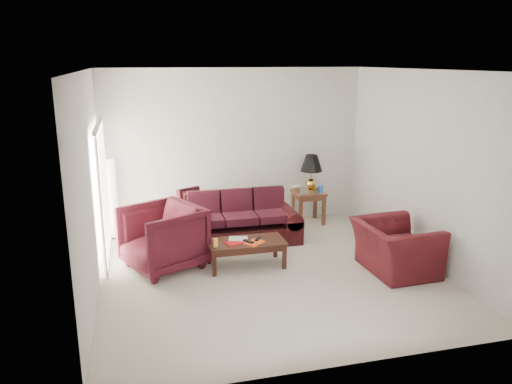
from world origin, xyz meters
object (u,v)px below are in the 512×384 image
floor_lamp (111,199)px  coffee_table (246,254)px  end_table (308,207)px  armchair_right (395,248)px  sofa (239,219)px  armchair_left (162,238)px

floor_lamp → coffee_table: (2.04, -1.87, -0.52)m
end_table → armchair_right: (0.47, -2.56, 0.06)m
sofa → armchair_left: bearing=-149.0°
end_table → coffee_table: size_ratio=0.53×
armchair_right → coffee_table: 2.28m
sofa → coffee_table: bearing=-95.6°
armchair_right → floor_lamp: bearing=55.7°
armchair_left → armchair_right: 3.56m
floor_lamp → coffee_table: size_ratio=1.22×
end_table → armchair_right: armchair_right is taller
armchair_right → sofa: bearing=46.1°
armchair_left → armchair_right: bearing=48.0°
armchair_right → coffee_table: size_ratio=0.98×
floor_lamp → coffee_table: bearing=-42.6°
end_table → armchair_left: (-2.94, -1.56, 0.18)m
end_table → floor_lamp: 3.75m
armchair_left → coffee_table: bearing=52.8°
armchair_left → coffee_table: 1.32m
sofa → floor_lamp: (-2.15, 0.81, 0.30)m
armchair_right → coffee_table: bearing=68.6°
sofa → coffee_table: (-0.11, -1.06, -0.23)m
end_table → armchair_right: size_ratio=0.54×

